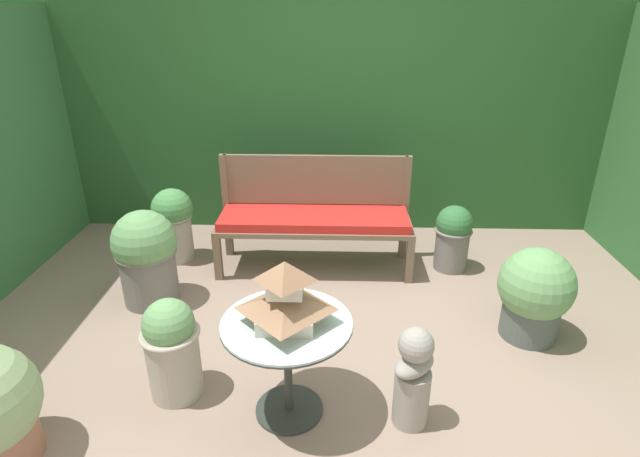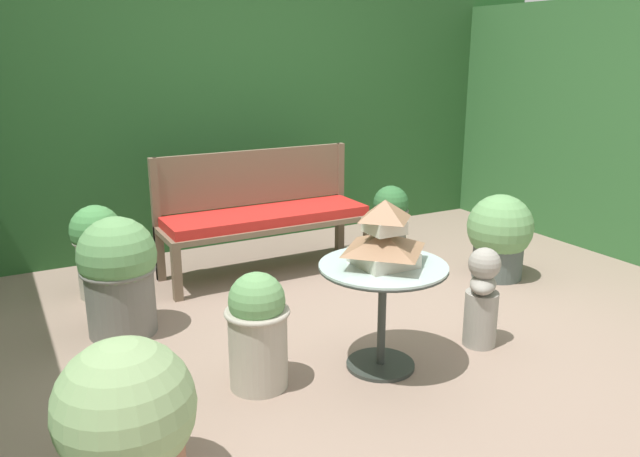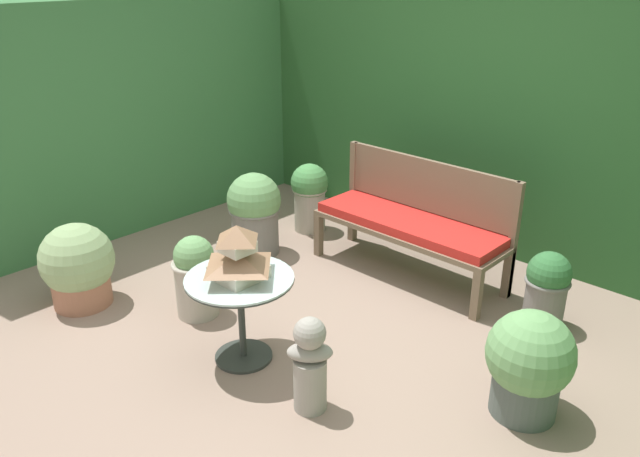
{
  "view_description": "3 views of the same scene",
  "coord_description": "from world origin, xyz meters",
  "px_view_note": "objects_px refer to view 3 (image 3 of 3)",
  "views": [
    {
      "loc": [
        0.02,
        -2.72,
        2.04
      ],
      "look_at": [
        -0.09,
        0.54,
        0.58
      ],
      "focal_mm": 28.0,
      "sensor_mm": 36.0,
      "label": 1
    },
    {
      "loc": [
        -1.96,
        -3.15,
        1.64
      ],
      "look_at": [
        -0.12,
        0.26,
        0.54
      ],
      "focal_mm": 35.0,
      "sensor_mm": 36.0,
      "label": 2
    },
    {
      "loc": [
        2.45,
        -2.73,
        2.36
      ],
      "look_at": [
        -0.35,
        0.23,
        0.6
      ],
      "focal_mm": 35.0,
      "sensor_mm": 36.0,
      "label": 3
    }
  ],
  "objects_px": {
    "potted_plant_table_far": "(529,363)",
    "potted_plant_table_near": "(547,288)",
    "pagoda_birdhouse": "(238,256)",
    "potted_plant_path_edge": "(78,266)",
    "garden_bench": "(408,227)",
    "patio_table": "(240,295)",
    "potted_plant_hedge_corner": "(195,275)",
    "potted_plant_patio_mid": "(254,212)",
    "garden_bust": "(310,364)",
    "potted_plant_bench_right": "(310,194)"
  },
  "relations": [
    {
      "from": "potted_plant_table_far",
      "to": "potted_plant_table_near",
      "type": "xyz_separation_m",
      "value": [
        -0.33,
        0.94,
        -0.03
      ]
    },
    {
      "from": "pagoda_birdhouse",
      "to": "potted_plant_table_far",
      "type": "distance_m",
      "value": 1.77
    },
    {
      "from": "potted_plant_path_edge",
      "to": "potted_plant_table_near",
      "type": "relative_size",
      "value": 1.13
    },
    {
      "from": "garden_bench",
      "to": "pagoda_birdhouse",
      "type": "height_order",
      "value": "pagoda_birdhouse"
    },
    {
      "from": "patio_table",
      "to": "potted_plant_hedge_corner",
      "type": "distance_m",
      "value": 0.68
    },
    {
      "from": "potted_plant_patio_mid",
      "to": "potted_plant_table_near",
      "type": "distance_m",
      "value": 2.43
    },
    {
      "from": "patio_table",
      "to": "potted_plant_table_far",
      "type": "bearing_deg",
      "value": 25.74
    },
    {
      "from": "potted_plant_path_edge",
      "to": "potted_plant_patio_mid",
      "type": "relative_size",
      "value": 0.88
    },
    {
      "from": "potted_plant_hedge_corner",
      "to": "potted_plant_table_near",
      "type": "xyz_separation_m",
      "value": [
        1.88,
        1.56,
        -0.02
      ]
    },
    {
      "from": "garden_bust",
      "to": "potted_plant_hedge_corner",
      "type": "bearing_deg",
      "value": 129.9
    },
    {
      "from": "garden_bust",
      "to": "potted_plant_patio_mid",
      "type": "height_order",
      "value": "potted_plant_patio_mid"
    },
    {
      "from": "garden_bust",
      "to": "potted_plant_bench_right",
      "type": "distance_m",
      "value": 2.57
    },
    {
      "from": "patio_table",
      "to": "potted_plant_patio_mid",
      "type": "bearing_deg",
      "value": 135.92
    },
    {
      "from": "pagoda_birdhouse",
      "to": "potted_plant_hedge_corner",
      "type": "bearing_deg",
      "value": 168.96
    },
    {
      "from": "garden_bust",
      "to": "potted_plant_bench_right",
      "type": "relative_size",
      "value": 0.91
    },
    {
      "from": "potted_plant_hedge_corner",
      "to": "potted_plant_bench_right",
      "type": "xyz_separation_m",
      "value": [
        -0.49,
        1.66,
        0.04
      ]
    },
    {
      "from": "garden_bench",
      "to": "potted_plant_table_far",
      "type": "relative_size",
      "value": 2.52
    },
    {
      "from": "potted_plant_patio_mid",
      "to": "garden_bench",
      "type": "bearing_deg",
      "value": 25.01
    },
    {
      "from": "potted_plant_table_far",
      "to": "potted_plant_bench_right",
      "type": "xyz_separation_m",
      "value": [
        -2.69,
        1.04,
        0.03
      ]
    },
    {
      "from": "potted_plant_bench_right",
      "to": "pagoda_birdhouse",
      "type": "bearing_deg",
      "value": -57.33
    },
    {
      "from": "pagoda_birdhouse",
      "to": "potted_plant_table_far",
      "type": "xyz_separation_m",
      "value": [
        1.55,
        0.75,
        -0.4
      ]
    },
    {
      "from": "garden_bench",
      "to": "potted_plant_patio_mid",
      "type": "height_order",
      "value": "potted_plant_patio_mid"
    },
    {
      "from": "garden_bench",
      "to": "patio_table",
      "type": "xyz_separation_m",
      "value": [
        -0.07,
        -1.66,
        0.04
      ]
    },
    {
      "from": "potted_plant_patio_mid",
      "to": "potted_plant_bench_right",
      "type": "relative_size",
      "value": 1.12
    },
    {
      "from": "potted_plant_path_edge",
      "to": "potted_plant_table_near",
      "type": "height_order",
      "value": "potted_plant_path_edge"
    },
    {
      "from": "garden_bust",
      "to": "potted_plant_table_near",
      "type": "relative_size",
      "value": 1.05
    },
    {
      "from": "garden_bench",
      "to": "potted_plant_path_edge",
      "type": "distance_m",
      "value": 2.51
    },
    {
      "from": "garden_bench",
      "to": "potted_plant_hedge_corner",
      "type": "bearing_deg",
      "value": -115.31
    },
    {
      "from": "potted_plant_patio_mid",
      "to": "potted_plant_hedge_corner",
      "type": "height_order",
      "value": "potted_plant_patio_mid"
    },
    {
      "from": "potted_plant_table_far",
      "to": "potted_plant_bench_right",
      "type": "relative_size",
      "value": 0.98
    },
    {
      "from": "potted_plant_table_far",
      "to": "potted_plant_table_near",
      "type": "relative_size",
      "value": 1.13
    },
    {
      "from": "potted_plant_table_far",
      "to": "potted_plant_hedge_corner",
      "type": "bearing_deg",
      "value": -164.33
    },
    {
      "from": "potted_plant_patio_mid",
      "to": "potted_plant_table_near",
      "type": "xyz_separation_m",
      "value": [
        2.35,
        0.59,
        -0.08
      ]
    },
    {
      "from": "pagoda_birdhouse",
      "to": "potted_plant_table_near",
      "type": "distance_m",
      "value": 2.13
    },
    {
      "from": "pagoda_birdhouse",
      "to": "potted_plant_table_far",
      "type": "bearing_deg",
      "value": 25.74
    },
    {
      "from": "potted_plant_path_edge",
      "to": "potted_plant_patio_mid",
      "type": "distance_m",
      "value": 1.5
    },
    {
      "from": "potted_plant_table_near",
      "to": "potted_plant_bench_right",
      "type": "bearing_deg",
      "value": 177.65
    },
    {
      "from": "patio_table",
      "to": "garden_bust",
      "type": "bearing_deg",
      "value": -4.63
    },
    {
      "from": "potted_plant_bench_right",
      "to": "garden_bench",
      "type": "bearing_deg",
      "value": -5.82
    },
    {
      "from": "potted_plant_bench_right",
      "to": "potted_plant_patio_mid",
      "type": "bearing_deg",
      "value": -89.25
    },
    {
      "from": "garden_bench",
      "to": "potted_plant_table_near",
      "type": "relative_size",
      "value": 2.85
    },
    {
      "from": "garden_bench",
      "to": "potted_plant_path_edge",
      "type": "relative_size",
      "value": 2.53
    },
    {
      "from": "pagoda_birdhouse",
      "to": "potted_plant_patio_mid",
      "type": "distance_m",
      "value": 1.62
    },
    {
      "from": "patio_table",
      "to": "garden_bust",
      "type": "xyz_separation_m",
      "value": [
        0.65,
        -0.05,
        -0.16
      ]
    },
    {
      "from": "potted_plant_table_far",
      "to": "potted_plant_bench_right",
      "type": "height_order",
      "value": "potted_plant_bench_right"
    },
    {
      "from": "garden_bench",
      "to": "potted_plant_hedge_corner",
      "type": "distance_m",
      "value": 1.7
    },
    {
      "from": "garden_bench",
      "to": "garden_bust",
      "type": "height_order",
      "value": "garden_bust"
    },
    {
      "from": "potted_plant_table_far",
      "to": "potted_plant_bench_right",
      "type": "distance_m",
      "value": 2.89
    },
    {
      "from": "potted_plant_path_edge",
      "to": "potted_plant_table_near",
      "type": "distance_m",
      "value": 3.33
    },
    {
      "from": "pagoda_birdhouse",
      "to": "potted_plant_path_edge",
      "type": "bearing_deg",
      "value": -165.16
    }
  ]
}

